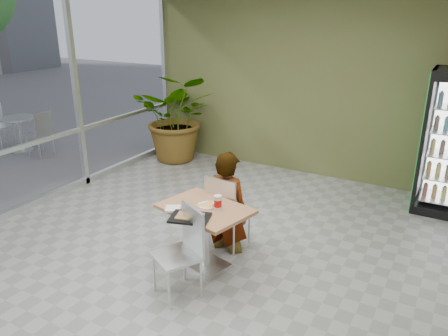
{
  "coord_description": "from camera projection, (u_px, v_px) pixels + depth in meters",
  "views": [
    {
      "loc": [
        2.44,
        -3.69,
        2.81
      ],
      "look_at": [
        0.02,
        0.6,
        1.0
      ],
      "focal_mm": 35.0,
      "sensor_mm": 36.0,
      "label": 1
    }
  ],
  "objects": [
    {
      "name": "seated_woman",
      "position": [
        227.0,
        212.0,
        5.3
      ],
      "size": [
        0.6,
        0.41,
        1.55
      ],
      "primitive_type": "imported",
      "rotation": [
        0.0,
        0.0,
        3.07
      ],
      "color": "black",
      "rests_on": "ground"
    },
    {
      "name": "chair_near",
      "position": [
        185.0,
        244.0,
        4.42
      ],
      "size": [
        0.57,
        0.57,
        0.95
      ],
      "rotation": [
        0.0,
        0.0,
        -0.49
      ],
      "color": "silver",
      "rests_on": "ground"
    },
    {
      "name": "chair_far",
      "position": [
        225.0,
        207.0,
        5.23
      ],
      "size": [
        0.45,
        0.46,
        0.96
      ],
      "rotation": [
        0.0,
        0.0,
        3.07
      ],
      "color": "silver",
      "rests_on": "ground"
    },
    {
      "name": "napkin_stack",
      "position": [
        173.0,
        209.0,
        4.74
      ],
      "size": [
        0.22,
        0.22,
        0.02
      ],
      "primitive_type": "cube",
      "rotation": [
        0.0,
        0.0,
        0.53
      ],
      "color": "silver",
      "rests_on": "dining_table"
    },
    {
      "name": "pizza_plate",
      "position": [
        207.0,
        204.0,
        4.82
      ],
      "size": [
        0.27,
        0.21,
        0.03
      ],
      "color": "silver",
      "rests_on": "dining_table"
    },
    {
      "name": "potted_plant",
      "position": [
        178.0,
        117.0,
        8.34
      ],
      "size": [
        1.89,
        1.76,
        1.7
      ],
      "primitive_type": "imported",
      "rotation": [
        0.0,
        0.0,
        0.35
      ],
      "color": "#356F2C",
      "rests_on": "ground"
    },
    {
      "name": "storefront_frame",
      "position": [
        10.0,
        102.0,
        5.95
      ],
      "size": [
        0.1,
        7.0,
        3.2
      ],
      "primitive_type": null,
      "color": "silver",
      "rests_on": "ground"
    },
    {
      "name": "soda_cup",
      "position": [
        218.0,
        202.0,
        4.73
      ],
      "size": [
        0.09,
        0.09,
        0.16
      ],
      "color": "silver",
      "rests_on": "dining_table"
    },
    {
      "name": "dining_table",
      "position": [
        205.0,
        225.0,
        4.87
      ],
      "size": [
        1.09,
        0.88,
        0.75
      ],
      "rotation": [
        0.0,
        0.0,
        -0.23
      ],
      "color": "#9E6643",
      "rests_on": "ground"
    },
    {
      "name": "cafeteria_tray",
      "position": [
        190.0,
        218.0,
        4.53
      ],
      "size": [
        0.48,
        0.41,
        0.02
      ],
      "primitive_type": "cube",
      "rotation": [
        0.0,
        0.0,
        0.3
      ],
      "color": "black",
      "rests_on": "dining_table"
    },
    {
      "name": "ground",
      "position": [
        197.0,
        263.0,
        5.11
      ],
      "size": [
        7.0,
        7.0,
        0.0
      ],
      "primitive_type": "plane",
      "color": "gray",
      "rests_on": "ground"
    },
    {
      "name": "room_envelope",
      "position": [
        194.0,
        131.0,
        4.56
      ],
      "size": [
        6.0,
        7.0,
        3.2
      ],
      "primitive_type": null,
      "color": "beige",
      "rests_on": "ground"
    }
  ]
}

